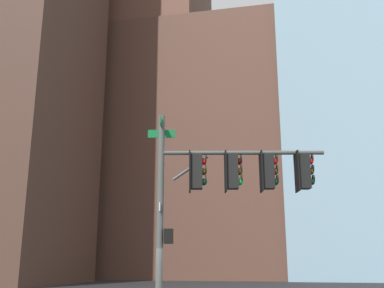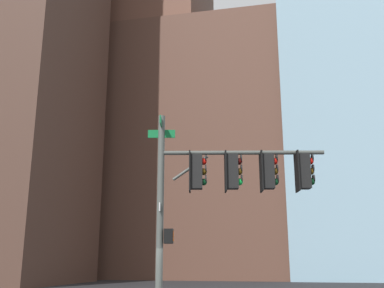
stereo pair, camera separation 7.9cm
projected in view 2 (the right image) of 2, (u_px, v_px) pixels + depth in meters
signal_pole_assembly at (225, 184)px, 12.86m from camera, size 5.04×1.55×6.34m
building_brick_midblock at (128, 114)px, 66.39m from camera, size 23.04×18.63×46.26m
building_brick_farside at (203, 153)px, 61.35m from camera, size 23.95×17.61×32.64m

